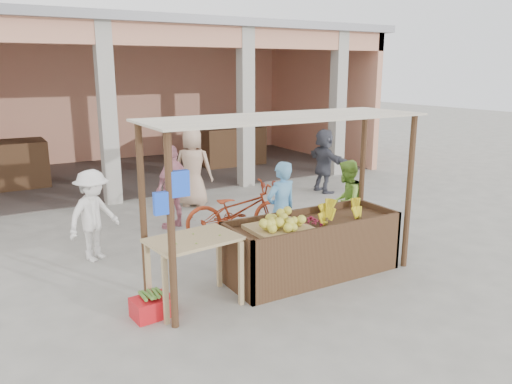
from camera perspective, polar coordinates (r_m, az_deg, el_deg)
ground at (r=7.39m, az=3.20°, el=-10.14°), size 60.00×60.00×0.00m
market_building at (r=15.03m, az=-15.90°, el=12.24°), size 14.40×6.40×4.20m
fruit_stall at (r=7.50m, az=6.46°, el=-6.52°), size 2.60×0.95×0.80m
stall_awning at (r=6.86m, az=3.05°, el=5.26°), size 4.09×1.35×2.39m
banana_heap at (r=7.71m, az=9.56°, el=-2.16°), size 1.09×0.59×0.20m
melon_tray at (r=6.99m, az=2.66°, el=-3.65°), size 0.82×0.71×0.21m
berry_heap at (r=7.27m, az=6.27°, el=-3.27°), size 0.44×0.36×0.14m
side_table at (r=6.48m, az=-7.13°, el=-6.43°), size 1.21×0.88×0.91m
papaya_pile at (r=6.40m, az=-7.20°, el=-4.30°), size 0.77×0.44×0.22m
red_crate at (r=6.49m, az=-11.77°, el=-12.75°), size 0.51×0.39×0.25m
plantain_bundle at (r=6.42m, az=-11.85°, el=-11.45°), size 0.37×0.26×0.07m
produce_sacks at (r=12.93m, az=1.45°, el=1.88°), size 0.81×0.50×0.62m
vendor_blue at (r=8.03m, az=2.90°, el=-1.70°), size 0.69×0.55×1.70m
vendor_green at (r=8.84m, az=10.26°, el=-0.90°), size 0.87×0.77×1.56m
motorcycle at (r=9.06m, az=-2.13°, el=-2.00°), size 1.08×2.11×1.05m
shopper_a at (r=8.32m, az=-18.13°, el=-2.19°), size 1.15×0.94×1.60m
shopper_b at (r=9.65m, az=-9.48°, el=0.90°), size 1.15×1.01×1.73m
shopper_c at (r=11.12m, az=-7.23°, el=3.28°), size 1.11×1.06×1.95m
shopper_d at (r=12.47m, az=7.80°, el=3.76°), size 0.70×1.57×1.67m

